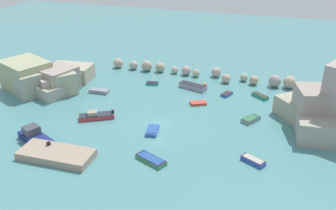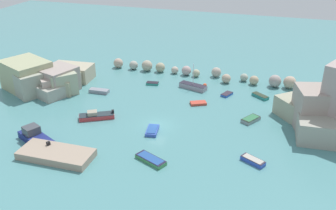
% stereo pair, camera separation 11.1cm
% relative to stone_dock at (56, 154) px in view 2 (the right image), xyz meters
% --- Properties ---
extents(cove_water, '(160.00, 160.00, 0.00)m').
position_rel_stone_dock_xyz_m(cove_water, '(9.44, 11.87, -0.49)').
color(cove_water, teal).
rests_on(cove_water, ground).
extents(cliff_headland_left, '(14.88, 14.34, 5.24)m').
position_rel_stone_dock_xyz_m(cliff_headland_left, '(-13.93, 18.69, 1.50)').
color(cliff_headland_left, '#B0A68B').
rests_on(cliff_headland_left, ground).
extents(rock_breakwater, '(36.04, 4.27, 2.25)m').
position_rel_stone_dock_xyz_m(rock_breakwater, '(11.55, 32.87, 0.48)').
color(rock_breakwater, tan).
rests_on(rock_breakwater, ground).
extents(stone_dock, '(9.55, 4.23, 0.97)m').
position_rel_stone_dock_xyz_m(stone_dock, '(0.00, 0.00, 0.00)').
color(stone_dock, tan).
rests_on(stone_dock, ground).
extents(channel_buoy, '(0.70, 0.70, 0.70)m').
position_rel_stone_dock_xyz_m(channel_buoy, '(12.87, 28.35, -0.14)').
color(channel_buoy, '#E04C28').
rests_on(channel_buoy, cove_water).
extents(moored_boat_0, '(1.94, 2.53, 0.42)m').
position_rel_stone_dock_xyz_m(moored_boat_0, '(17.33, 25.88, -0.28)').
color(moored_boat_0, blue).
rests_on(moored_boat_0, cove_water).
extents(moored_boat_1, '(6.83, 4.91, 2.03)m').
position_rel_stone_dock_xyz_m(moored_boat_1, '(-4.70, 2.44, 0.20)').
color(moored_boat_1, navy).
rests_on(moored_boat_1, cove_water).
extents(moored_boat_2, '(3.48, 1.40, 0.63)m').
position_rel_stone_dock_xyz_m(moored_boat_2, '(-4.29, 20.13, -0.17)').
color(moored_boat_2, gray).
rests_on(moored_boat_2, cove_water).
extents(moored_boat_3, '(3.25, 2.46, 0.62)m').
position_rel_stone_dock_xyz_m(moored_boat_3, '(23.97, 6.45, -0.17)').
color(moored_boat_3, blue).
rests_on(moored_boat_3, cove_water).
extents(moored_boat_4, '(5.29, 2.86, 4.77)m').
position_rel_stone_dock_xyz_m(moored_boat_4, '(11.00, 26.90, -0.03)').
color(moored_boat_4, '#958C9A').
rests_on(moored_boat_4, cove_water).
extents(moored_boat_5, '(2.81, 3.37, 0.57)m').
position_rel_stone_dock_xyz_m(moored_boat_5, '(22.39, 17.55, -0.19)').
color(moored_boat_5, gray).
rests_on(moored_boat_5, cove_water).
extents(moored_boat_6, '(5.41, 4.06, 1.26)m').
position_rel_stone_dock_xyz_m(moored_boat_6, '(-0.18, 11.20, -0.04)').
color(moored_boat_6, '#BD373A').
rests_on(moored_boat_6, cove_water).
extents(moored_boat_7, '(2.93, 2.41, 0.39)m').
position_rel_stone_dock_xyz_m(moored_boat_7, '(13.46, 20.88, -0.29)').
color(moored_boat_7, '#C44131').
rests_on(moored_boat_7, cove_water).
extents(moored_boat_8, '(2.39, 1.50, 0.43)m').
position_rel_stone_dock_xyz_m(moored_boat_8, '(3.38, 26.56, -0.27)').
color(moored_boat_8, teal).
rests_on(moored_boat_8, cove_water).
extents(moored_boat_9, '(3.05, 2.68, 0.53)m').
position_rel_stone_dock_xyz_m(moored_boat_9, '(22.93, 26.72, -0.22)').
color(moored_boat_9, teal).
rests_on(moored_boat_9, cove_water).
extents(moored_boat_10, '(4.42, 3.10, 0.55)m').
position_rel_stone_dock_xyz_m(moored_boat_10, '(11.75, 2.84, -0.20)').
color(moored_boat_10, '#408B50').
rests_on(moored_boat_10, cove_water).
extents(moored_boat_11, '(2.04, 3.29, 0.55)m').
position_rel_stone_dock_xyz_m(moored_boat_11, '(9.40, 9.88, -0.22)').
color(moored_boat_11, '#3753B8').
rests_on(moored_boat_11, cove_water).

